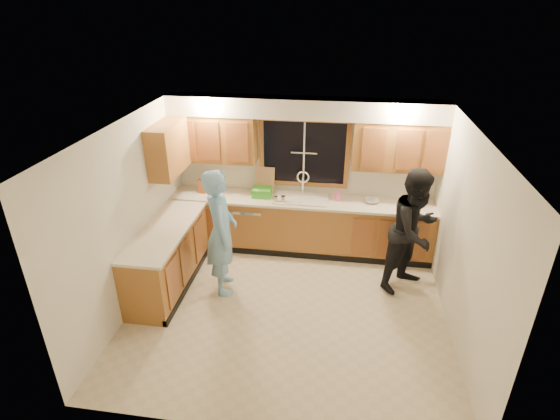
# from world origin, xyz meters

# --- Properties ---
(floor) EXTENTS (4.20, 4.20, 0.00)m
(floor) POSITION_xyz_m (0.00, 0.00, 0.00)
(floor) COLOR beige
(floor) RESTS_ON ground
(ceiling) EXTENTS (4.20, 4.20, 0.00)m
(ceiling) POSITION_xyz_m (0.00, 0.00, 2.50)
(ceiling) COLOR silver
(wall_back) EXTENTS (4.20, 0.00, 4.20)m
(wall_back) POSITION_xyz_m (0.00, 1.90, 1.25)
(wall_back) COLOR silver
(wall_back) RESTS_ON ground
(wall_left) EXTENTS (0.00, 3.80, 3.80)m
(wall_left) POSITION_xyz_m (-2.10, 0.00, 1.25)
(wall_left) COLOR silver
(wall_left) RESTS_ON ground
(wall_right) EXTENTS (0.00, 3.80, 3.80)m
(wall_right) POSITION_xyz_m (2.10, 0.00, 1.25)
(wall_right) COLOR silver
(wall_right) RESTS_ON ground
(base_cabinets_back) EXTENTS (4.20, 0.60, 0.88)m
(base_cabinets_back) POSITION_xyz_m (0.00, 1.60, 0.44)
(base_cabinets_back) COLOR #AB6D31
(base_cabinets_back) RESTS_ON ground
(base_cabinets_left) EXTENTS (0.60, 1.90, 0.88)m
(base_cabinets_left) POSITION_xyz_m (-1.80, 0.35, 0.44)
(base_cabinets_left) COLOR #AB6D31
(base_cabinets_left) RESTS_ON ground
(countertop_back) EXTENTS (4.20, 0.63, 0.04)m
(countertop_back) POSITION_xyz_m (0.00, 1.58, 0.90)
(countertop_back) COLOR #EDE0C7
(countertop_back) RESTS_ON base_cabinets_back
(countertop_left) EXTENTS (0.63, 1.90, 0.04)m
(countertop_left) POSITION_xyz_m (-1.79, 0.35, 0.90)
(countertop_left) COLOR #EDE0C7
(countertop_left) RESTS_ON base_cabinets_left
(upper_cabinets_left) EXTENTS (1.35, 0.33, 0.75)m
(upper_cabinets_left) POSITION_xyz_m (-1.43, 1.73, 1.83)
(upper_cabinets_left) COLOR #AB6D31
(upper_cabinets_left) RESTS_ON wall_back
(upper_cabinets_right) EXTENTS (1.35, 0.33, 0.75)m
(upper_cabinets_right) POSITION_xyz_m (1.43, 1.73, 1.83)
(upper_cabinets_right) COLOR #AB6D31
(upper_cabinets_right) RESTS_ON wall_back
(upper_cabinets_return) EXTENTS (0.33, 0.90, 0.75)m
(upper_cabinets_return) POSITION_xyz_m (-1.94, 1.12, 1.83)
(upper_cabinets_return) COLOR #AB6D31
(upper_cabinets_return) RESTS_ON wall_left
(soffit) EXTENTS (4.20, 0.35, 0.30)m
(soffit) POSITION_xyz_m (0.00, 1.72, 2.35)
(soffit) COLOR silver
(soffit) RESTS_ON wall_back
(window_frame) EXTENTS (1.44, 0.03, 1.14)m
(window_frame) POSITION_xyz_m (0.00, 1.89, 1.60)
(window_frame) COLOR black
(window_frame) RESTS_ON wall_back
(sink) EXTENTS (0.86, 0.52, 0.57)m
(sink) POSITION_xyz_m (0.00, 1.60, 0.86)
(sink) COLOR white
(sink) RESTS_ON countertop_back
(dishwasher) EXTENTS (0.60, 0.56, 0.82)m
(dishwasher) POSITION_xyz_m (-0.85, 1.59, 0.41)
(dishwasher) COLOR white
(dishwasher) RESTS_ON floor
(stove) EXTENTS (0.58, 0.75, 0.90)m
(stove) POSITION_xyz_m (-1.80, -0.22, 0.45)
(stove) COLOR white
(stove) RESTS_ON floor
(man) EXTENTS (0.62, 0.77, 1.84)m
(man) POSITION_xyz_m (-0.98, 0.36, 0.92)
(man) COLOR #79B5E6
(man) RESTS_ON floor
(woman) EXTENTS (1.11, 1.11, 1.82)m
(woman) POSITION_xyz_m (1.67, 0.81, 0.91)
(woman) COLOR black
(woman) RESTS_ON floor
(knife_block) EXTENTS (0.13, 0.11, 0.22)m
(knife_block) POSITION_xyz_m (-1.65, 1.63, 1.03)
(knife_block) COLOR #9F5A2C
(knife_block) RESTS_ON countertop_back
(cutting_board) EXTENTS (0.32, 0.12, 0.42)m
(cutting_board) POSITION_xyz_m (-0.63, 1.81, 1.13)
(cutting_board) COLOR tan
(cutting_board) RESTS_ON countertop_back
(dish_crate) EXTENTS (0.30, 0.28, 0.14)m
(dish_crate) POSITION_xyz_m (-0.64, 1.63, 0.99)
(dish_crate) COLOR green
(dish_crate) RESTS_ON countertop_back
(soap_bottle) EXTENTS (0.11, 0.11, 0.18)m
(soap_bottle) POSITION_xyz_m (0.56, 1.64, 1.01)
(soap_bottle) COLOR #F05B95
(soap_bottle) RESTS_ON countertop_back
(bowl) EXTENTS (0.28, 0.28, 0.06)m
(bowl) POSITION_xyz_m (1.11, 1.64, 0.95)
(bowl) COLOR silver
(bowl) RESTS_ON countertop_back
(can_left) EXTENTS (0.08, 0.08, 0.11)m
(can_left) POSITION_xyz_m (-0.38, 1.40, 0.98)
(can_left) COLOR beige
(can_left) RESTS_ON countertop_back
(can_right) EXTENTS (0.08, 0.08, 0.13)m
(can_right) POSITION_xyz_m (-0.26, 1.40, 0.98)
(can_right) COLOR beige
(can_right) RESTS_ON countertop_back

